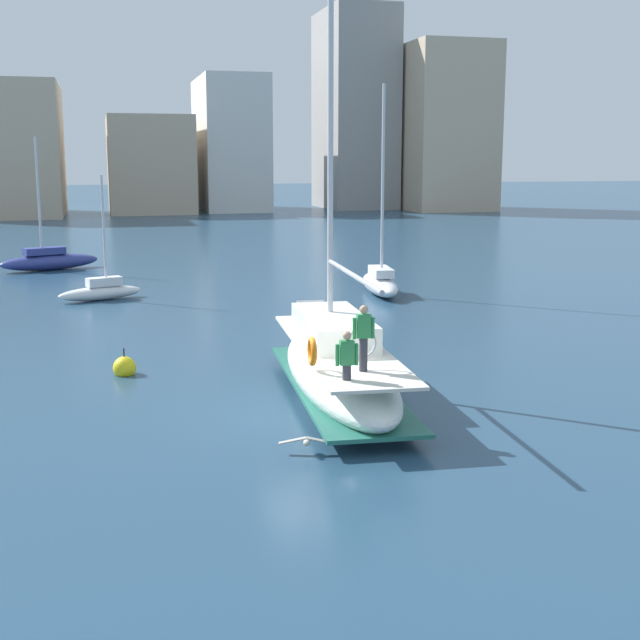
% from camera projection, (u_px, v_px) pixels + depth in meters
% --- Properties ---
extents(ground_plane, '(400.00, 400.00, 0.00)m').
position_uv_depth(ground_plane, '(315.00, 417.00, 21.49)').
color(ground_plane, navy).
extents(main_sailboat, '(3.08, 9.74, 11.77)m').
position_uv_depth(main_sailboat, '(338.00, 366.00, 23.09)').
color(main_sailboat, white).
rests_on(main_sailboat, ground).
extents(moored_sloop_near, '(4.01, 2.25, 5.66)m').
position_uv_depth(moored_sloop_near, '(101.00, 290.00, 39.25)').
color(moored_sloop_near, white).
rests_on(moored_sloop_near, ground).
extents(moored_sloop_far, '(5.84, 3.37, 7.61)m').
position_uv_depth(moored_sloop_far, '(49.00, 260.00, 49.77)').
color(moored_sloop_far, navy).
rests_on(moored_sloop_far, ground).
extents(moored_catamaran, '(2.05, 5.77, 9.75)m').
position_uv_depth(moored_catamaran, '(380.00, 281.00, 40.94)').
color(moored_catamaran, silver).
rests_on(moored_catamaran, ground).
extents(seagull, '(1.23, 0.51, 0.18)m').
position_uv_depth(seagull, '(307.00, 441.00, 18.79)').
color(seagull, silver).
rests_on(seagull, ground).
extents(mooring_buoy, '(0.69, 0.69, 0.95)m').
position_uv_depth(mooring_buoy, '(125.00, 368.00, 25.73)').
color(mooring_buoy, yellow).
rests_on(mooring_buoy, ground).
extents(waterfront_buildings, '(84.51, 22.15, 24.95)m').
position_uv_depth(waterfront_buildings, '(164.00, 138.00, 102.87)').
color(waterfront_buildings, '#C6AD8E').
rests_on(waterfront_buildings, ground).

